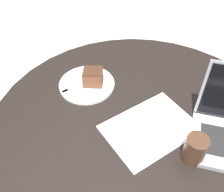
# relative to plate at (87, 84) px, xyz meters

# --- Properties ---
(dining_table) EXTENTS (1.11, 1.11, 0.77)m
(dining_table) POSITION_rel_plate_xyz_m (-0.06, -0.29, -0.16)
(dining_table) COLOR black
(dining_table) RESTS_ON ground_plane
(paper_document) EXTENTS (0.38, 0.33, 0.00)m
(paper_document) POSITION_rel_plate_xyz_m (-0.05, -0.32, -0.00)
(paper_document) COLOR white
(paper_document) RESTS_ON dining_table
(plate) EXTENTS (0.23, 0.23, 0.01)m
(plate) POSITION_rel_plate_xyz_m (0.00, 0.00, 0.00)
(plate) COLOR white
(plate) RESTS_ON dining_table
(cake_slice) EXTENTS (0.10, 0.10, 0.07)m
(cake_slice) POSITION_rel_plate_xyz_m (0.02, -0.02, 0.04)
(cake_slice) COLOR brown
(cake_slice) RESTS_ON plate
(fork) EXTENTS (0.17, 0.08, 0.00)m
(fork) POSITION_rel_plate_xyz_m (-0.04, 0.02, 0.01)
(fork) COLOR silver
(fork) RESTS_ON plate
(coffee_glass) EXTENTS (0.07, 0.07, 0.10)m
(coffee_glass) POSITION_rel_plate_xyz_m (-0.09, -0.49, 0.04)
(coffee_glass) COLOR #3D2619
(coffee_glass) RESTS_ON dining_table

